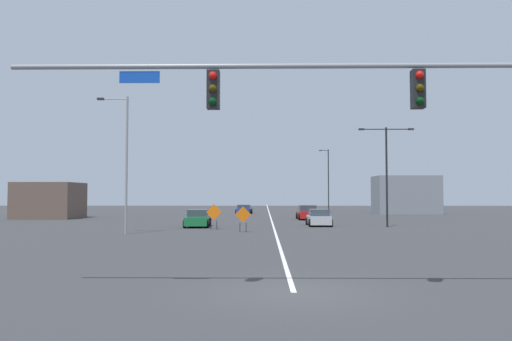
{
  "coord_description": "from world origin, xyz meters",
  "views": [
    {
      "loc": [
        -0.8,
        -13.51,
        2.61
      ],
      "look_at": [
        -1.43,
        28.05,
        4.6
      ],
      "focal_mm": 35.29,
      "sensor_mm": 36.0,
      "label": 1
    }
  ],
  "objects": [
    {
      "name": "ground",
      "position": [
        0.0,
        0.0,
        0.0
      ],
      "size": [
        207.94,
        207.94,
        0.0
      ],
      "primitive_type": "plane",
      "color": "#38383A"
    },
    {
      "name": "road_centre_stripe",
      "position": [
        0.0,
        57.76,
        0.0
      ],
      "size": [
        0.16,
        115.52,
        0.01
      ],
      "color": "white",
      "rests_on": "ground"
    },
    {
      "name": "traffic_signal_assembly",
      "position": [
        3.0,
        -0.01,
        5.05
      ],
      "size": [
        16.71,
        0.44,
        6.58
      ],
      "color": "gray",
      "rests_on": "ground"
    },
    {
      "name": "street_lamp_near_left",
      "position": [
        -10.03,
        19.58,
        5.01
      ],
      "size": [
        2.09,
        0.24,
        9.13
      ],
      "color": "gray",
      "rests_on": "ground"
    },
    {
      "name": "street_lamp_mid_left",
      "position": [
        9.25,
        65.07,
        5.22
      ],
      "size": [
        1.53,
        0.24,
        9.66
      ],
      "color": "black",
      "rests_on": "ground"
    },
    {
      "name": "street_lamp_far_left",
      "position": [
        9.13,
        27.09,
        4.84
      ],
      "size": [
        4.44,
        0.24,
        8.04
      ],
      "color": "black",
      "rests_on": "ground"
    },
    {
      "name": "construction_sign_right_shoulder",
      "position": [
        -2.23,
        21.47,
        1.12
      ],
      "size": [
        1.12,
        0.1,
        1.78
      ],
      "color": "orange",
      "rests_on": "ground"
    },
    {
      "name": "construction_sign_left_shoulder",
      "position": [
        -4.53,
        24.18,
        1.19
      ],
      "size": [
        1.18,
        0.33,
        1.9
      ],
      "color": "orange",
      "rests_on": "ground"
    },
    {
      "name": "car_blue_far",
      "position": [
        -3.46,
        54.82,
        0.59
      ],
      "size": [
        2.24,
        4.04,
        1.22
      ],
      "color": "#1E389E",
      "rests_on": "ground"
    },
    {
      "name": "car_green_approaching",
      "position": [
        -6.14,
        27.24,
        0.64
      ],
      "size": [
        2.14,
        4.29,
        1.39
      ],
      "color": "#196B38",
      "rests_on": "ground"
    },
    {
      "name": "car_silver_near",
      "position": [
        3.8,
        28.61,
        0.64
      ],
      "size": [
        1.93,
        3.91,
        1.39
      ],
      "color": "#B7BABF",
      "rests_on": "ground"
    },
    {
      "name": "car_red_mid",
      "position": [
        3.77,
        39.4,
        0.68
      ],
      "size": [
        2.14,
        4.56,
        1.5
      ],
      "color": "red",
      "rests_on": "ground"
    },
    {
      "name": "roadside_building_east",
      "position": [
        18.45,
        54.87,
        2.55
      ],
      "size": [
        8.25,
        5.42,
        5.11
      ],
      "color": "gray",
      "rests_on": "ground"
    },
    {
      "name": "roadside_building_west",
      "position": [
        -24.34,
        41.42,
        1.96
      ],
      "size": [
        6.28,
        5.92,
        3.92
      ],
      "color": "brown",
      "rests_on": "ground"
    }
  ]
}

